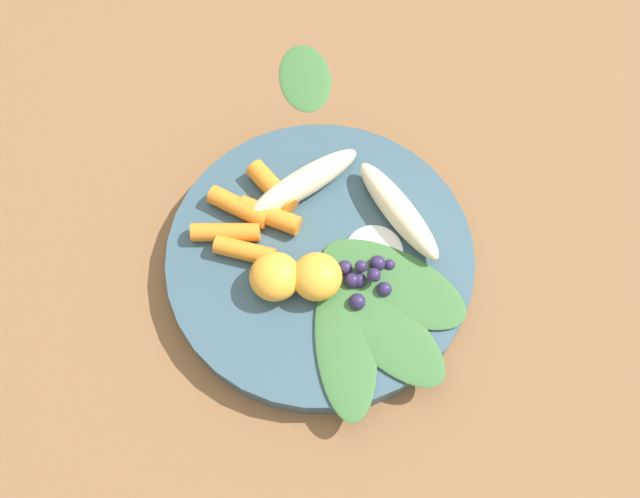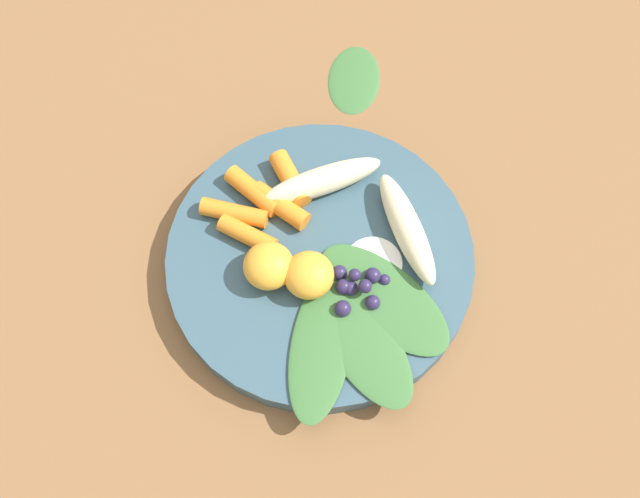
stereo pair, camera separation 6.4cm
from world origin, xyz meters
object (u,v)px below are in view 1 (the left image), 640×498
Objects in this scene: bowl at (320,259)px; banana_peeled_left at (305,182)px; orange_segment_near at (317,277)px; kale_leaf_stray at (305,77)px; banana_peeled_right at (398,210)px.

bowl is 2.40× the size of banana_peeled_left.
orange_segment_near reaches higher than kale_leaf_stray.
bowl is at bearing 84.41° from banana_peeled_right.
bowl is 2.40× the size of banana_peeled_right.
bowl is 0.08m from banana_peeled_right.
banana_peeled_right is 2.64× the size of orange_segment_near.
bowl is at bearing 67.43° from banana_peeled_left.
bowl is 0.21m from kale_leaf_stray.
banana_peeled_left is 0.09m from banana_peeled_right.
banana_peeled_right is (0.07, 0.04, 0.03)m from bowl.
banana_peeled_left is 0.15m from kale_leaf_stray.
banana_peeled_right is at bearing -161.42° from kale_leaf_stray.
orange_segment_near is (0.02, -0.09, 0.00)m from banana_peeled_left.
banana_peeled_right reaches higher than bowl.
banana_peeled_left is at bearing 37.94° from banana_peeled_right.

